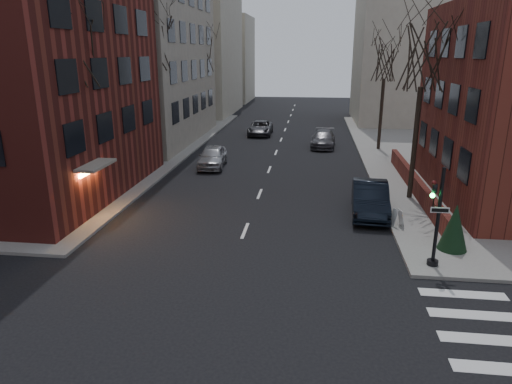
{
  "coord_description": "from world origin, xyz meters",
  "views": [
    {
      "loc": [
        3.09,
        -8.25,
        8.28
      ],
      "look_at": [
        0.54,
        11.93,
        2.0
      ],
      "focal_mm": 32.0,
      "sensor_mm": 36.0,
      "label": 1
    }
  ],
  "objects_px": {
    "car_lane_gray": "(323,139)",
    "traffic_signal": "(436,223)",
    "tree_right_a": "(424,56)",
    "tree_left_b": "(155,43)",
    "streetlamp_near": "(148,113)",
    "tree_right_b": "(385,60)",
    "sandwich_board": "(397,218)",
    "streetlamp_far": "(211,90)",
    "car_lane_silver": "(212,157)",
    "parked_sedan": "(370,199)",
    "car_lane_far": "(260,128)",
    "evergreen_shrub": "(454,227)",
    "tree_left_a": "(73,47)",
    "tree_left_c": "(201,54)"
  },
  "relations": [
    {
      "from": "sandwich_board",
      "to": "parked_sedan",
      "type": "bearing_deg",
      "value": 103.13
    },
    {
      "from": "tree_left_a",
      "to": "evergreen_shrub",
      "type": "xyz_separation_m",
      "value": [
        17.99,
        -3.34,
        -7.3
      ]
    },
    {
      "from": "car_lane_far",
      "to": "tree_left_b",
      "type": "bearing_deg",
      "value": -118.07
    },
    {
      "from": "tree_left_b",
      "to": "tree_right_b",
      "type": "xyz_separation_m",
      "value": [
        17.6,
        6.0,
        -1.33
      ]
    },
    {
      "from": "car_lane_silver",
      "to": "tree_right_b",
      "type": "bearing_deg",
      "value": 26.39
    },
    {
      "from": "streetlamp_far",
      "to": "car_lane_far",
      "type": "distance_m",
      "value": 7.68
    },
    {
      "from": "parked_sedan",
      "to": "tree_right_a",
      "type": "bearing_deg",
      "value": 50.38
    },
    {
      "from": "car_lane_gray",
      "to": "evergreen_shrub",
      "type": "xyz_separation_m",
      "value": [
        5.16,
        -22.23,
        0.44
      ]
    },
    {
      "from": "traffic_signal",
      "to": "tree_right_b",
      "type": "height_order",
      "value": "tree_right_b"
    },
    {
      "from": "car_lane_far",
      "to": "sandwich_board",
      "type": "distance_m",
      "value": 27.09
    },
    {
      "from": "streetlamp_near",
      "to": "parked_sedan",
      "type": "bearing_deg",
      "value": -25.25
    },
    {
      "from": "car_lane_far",
      "to": "evergreen_shrub",
      "type": "height_order",
      "value": "evergreen_shrub"
    },
    {
      "from": "traffic_signal",
      "to": "tree_left_c",
      "type": "bearing_deg",
      "value": 118.36
    },
    {
      "from": "car_lane_gray",
      "to": "car_lane_far",
      "type": "distance_m",
      "value": 8.5
    },
    {
      "from": "tree_left_b",
      "to": "streetlamp_far",
      "type": "xyz_separation_m",
      "value": [
        0.6,
        16.0,
        -4.68
      ]
    },
    {
      "from": "tree_right_b",
      "to": "evergreen_shrub",
      "type": "xyz_separation_m",
      "value": [
        0.39,
        -21.34,
        -6.42
      ]
    },
    {
      "from": "tree_right_a",
      "to": "tree_right_b",
      "type": "bearing_deg",
      "value": 90.0
    },
    {
      "from": "car_lane_silver",
      "to": "sandwich_board",
      "type": "relative_size",
      "value": 5.42
    },
    {
      "from": "traffic_signal",
      "to": "tree_left_b",
      "type": "height_order",
      "value": "tree_left_b"
    },
    {
      "from": "car_lane_gray",
      "to": "parked_sedan",
      "type": "bearing_deg",
      "value": -78.84
    },
    {
      "from": "traffic_signal",
      "to": "tree_right_b",
      "type": "bearing_deg",
      "value": 87.85
    },
    {
      "from": "car_lane_gray",
      "to": "evergreen_shrub",
      "type": "relative_size",
      "value": 2.45
    },
    {
      "from": "tree_left_a",
      "to": "car_lane_far",
      "type": "relative_size",
      "value": 2.02
    },
    {
      "from": "tree_left_b",
      "to": "car_lane_far",
      "type": "relative_size",
      "value": 2.13
    },
    {
      "from": "tree_left_b",
      "to": "car_lane_gray",
      "type": "distance_m",
      "value": 16.71
    },
    {
      "from": "tree_left_a",
      "to": "tree_right_b",
      "type": "relative_size",
      "value": 1.12
    },
    {
      "from": "streetlamp_far",
      "to": "car_lane_silver",
      "type": "xyz_separation_m",
      "value": [
        3.9,
        -17.66,
        -3.45
      ]
    },
    {
      "from": "tree_left_b",
      "to": "car_lane_silver",
      "type": "xyz_separation_m",
      "value": [
        4.5,
        -1.66,
        -8.13
      ]
    },
    {
      "from": "tree_left_a",
      "to": "streetlamp_far",
      "type": "bearing_deg",
      "value": 88.77
    },
    {
      "from": "tree_right_b",
      "to": "sandwich_board",
      "type": "xyz_separation_m",
      "value": [
        -1.5,
        -18.81,
        -7.01
      ]
    },
    {
      "from": "tree_right_a",
      "to": "streetlamp_far",
      "type": "relative_size",
      "value": 1.55
    },
    {
      "from": "traffic_signal",
      "to": "evergreen_shrub",
      "type": "relative_size",
      "value": 1.97
    },
    {
      "from": "tree_right_a",
      "to": "tree_right_b",
      "type": "relative_size",
      "value": 1.06
    },
    {
      "from": "tree_left_b",
      "to": "streetlamp_near",
      "type": "xyz_separation_m",
      "value": [
        0.6,
        -4.0,
        -4.68
      ]
    },
    {
      "from": "tree_right_a",
      "to": "tree_left_b",
      "type": "bearing_deg",
      "value": 155.56
    },
    {
      "from": "tree_left_a",
      "to": "car_lane_far",
      "type": "height_order",
      "value": "tree_left_a"
    },
    {
      "from": "parked_sedan",
      "to": "streetlamp_near",
      "type": "bearing_deg",
      "value": 158.09
    },
    {
      "from": "tree_left_b",
      "to": "sandwich_board",
      "type": "xyz_separation_m",
      "value": [
        16.1,
        -12.81,
        -8.34
      ]
    },
    {
      "from": "tree_right_a",
      "to": "streetlamp_far",
      "type": "bearing_deg",
      "value": 125.31
    },
    {
      "from": "car_lane_gray",
      "to": "traffic_signal",
      "type": "bearing_deg",
      "value": -76.55
    },
    {
      "from": "tree_left_b",
      "to": "car_lane_silver",
      "type": "bearing_deg",
      "value": -20.24
    },
    {
      "from": "car_lane_gray",
      "to": "car_lane_far",
      "type": "xyz_separation_m",
      "value": [
        -6.38,
        5.61,
        -0.02
      ]
    },
    {
      "from": "streetlamp_far",
      "to": "car_lane_silver",
      "type": "distance_m",
      "value": 18.41
    },
    {
      "from": "tree_left_a",
      "to": "tree_right_b",
      "type": "distance_m",
      "value": 25.19
    },
    {
      "from": "car_lane_gray",
      "to": "sandwich_board",
      "type": "relative_size",
      "value": 5.87
    },
    {
      "from": "tree_left_a",
      "to": "parked_sedan",
      "type": "bearing_deg",
      "value": 4.61
    },
    {
      "from": "streetlamp_near",
      "to": "car_lane_silver",
      "type": "distance_m",
      "value": 5.71
    },
    {
      "from": "tree_left_c",
      "to": "traffic_signal",
      "type": "bearing_deg",
      "value": -61.64
    },
    {
      "from": "car_lane_gray",
      "to": "tree_right_b",
      "type": "bearing_deg",
      "value": -6.41
    },
    {
      "from": "tree_left_a",
      "to": "tree_right_b",
      "type": "height_order",
      "value": "tree_left_a"
    }
  ]
}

